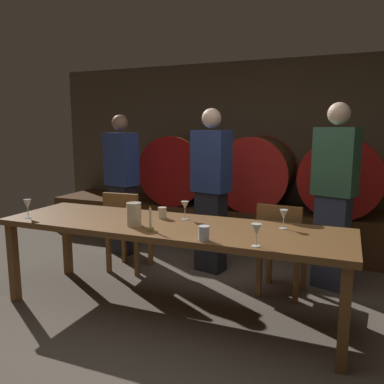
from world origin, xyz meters
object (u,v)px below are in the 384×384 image
(dining_table, at_px, (170,231))
(candle_center, at_px, (150,224))
(wine_barrel_right, at_px, (341,176))
(guest_right, at_px, (334,195))
(wine_barrel_left, at_px, (182,169))
(wine_barrel_center, at_px, (257,172))
(wine_glass_far_left, at_px, (27,205))
(chair_left, at_px, (126,227))
(cup_left, at_px, (162,213))
(wine_glass_center_right, at_px, (256,230))
(chair_right, at_px, (281,245))
(wine_glass_far_right, at_px, (284,215))
(cup_right, at_px, (204,233))
(wine_glass_center_left, at_px, (185,206))
(pitcher, at_px, (134,214))
(guest_left, at_px, (122,184))
(guest_center, at_px, (211,190))

(dining_table, relative_size, candle_center, 14.50)
(wine_barrel_right, relative_size, guest_right, 0.52)
(wine_barrel_left, distance_m, wine_barrel_center, 1.05)
(wine_glass_far_left, bearing_deg, chair_left, 65.75)
(cup_left, bearing_deg, wine_glass_center_right, -27.63)
(wine_glass_far_left, bearing_deg, chair_right, 23.65)
(dining_table, xyz_separation_m, guest_right, (1.24, 1.04, 0.22))
(wine_barrel_right, bearing_deg, wine_glass_far_right, -101.16)
(wine_barrel_right, relative_size, wine_glass_far_right, 6.04)
(dining_table, bearing_deg, chair_right, 37.77)
(wine_barrel_center, height_order, wine_glass_far_right, wine_barrel_center)
(chair_right, bearing_deg, wine_barrel_center, -63.36)
(dining_table, xyz_separation_m, cup_right, (0.44, -0.35, 0.12))
(chair_right, relative_size, wine_glass_center_left, 5.51)
(pitcher, bearing_deg, wine_glass_far_right, 17.98)
(wine_barrel_right, distance_m, guest_left, 2.64)
(wine_barrel_right, bearing_deg, candle_center, -119.27)
(candle_center, height_order, wine_glass_far_right, candle_center)
(guest_center, bearing_deg, candle_center, 101.72)
(wine_barrel_right, bearing_deg, wine_glass_center_left, -122.81)
(wine_barrel_left, height_order, wine_barrel_right, same)
(chair_left, relative_size, guest_center, 0.50)
(candle_center, distance_m, wine_glass_center_right, 0.85)
(guest_center, bearing_deg, dining_table, 103.46)
(wine_barrel_center, distance_m, wine_glass_far_right, 2.00)
(wine_barrel_left, height_order, wine_glass_far_left, wine_barrel_left)
(dining_table, bearing_deg, guest_center, 89.75)
(wine_glass_center_right, height_order, cup_left, wine_glass_center_right)
(wine_barrel_left, relative_size, chair_right, 1.05)
(wine_barrel_center, xyz_separation_m, chair_right, (0.57, -1.45, -0.50))
(wine_barrel_left, xyz_separation_m, guest_right, (2.04, -1.05, -0.07))
(wine_barrel_left, distance_m, cup_right, 2.74)
(dining_table, bearing_deg, wine_glass_far_left, -167.75)
(wine_barrel_left, relative_size, wine_glass_center_left, 5.79)
(wine_barrel_center, bearing_deg, guest_right, -46.78)
(wine_glass_far_right, distance_m, cup_left, 1.05)
(wine_glass_far_left, relative_size, wine_glass_center_left, 1.04)
(dining_table, height_order, guest_right, guest_right)
(chair_left, bearing_deg, cup_right, 138.19)
(chair_left, relative_size, wine_glass_far_right, 5.75)
(wine_barrel_center, distance_m, wine_glass_center_left, 1.90)
(wine_glass_far_left, xyz_separation_m, wine_glass_far_right, (2.16, 0.47, -0.01))
(wine_barrel_center, distance_m, dining_table, 2.12)
(wine_glass_center_right, bearing_deg, wine_glass_far_right, 79.95)
(wine_barrel_right, xyz_separation_m, pitcher, (-1.51, -2.26, -0.13))
(chair_left, bearing_deg, wine_glass_far_left, 62.45)
(wine_barrel_center, relative_size, guest_left, 0.54)
(cup_right, bearing_deg, wine_barrel_center, 94.20)
(dining_table, relative_size, chair_right, 3.33)
(wine_barrel_right, relative_size, chair_left, 1.05)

